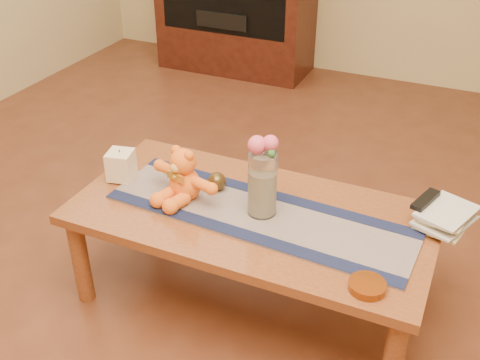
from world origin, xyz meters
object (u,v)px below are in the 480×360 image
at_px(bronze_ball, 217,182).
at_px(tv_remote, 426,200).
at_px(book_bottom, 423,215).
at_px(teddy_bear, 185,174).
at_px(pillar_candle, 121,165).
at_px(glass_vase, 262,184).
at_px(amber_dish, 367,286).

distance_m(bronze_ball, tv_remote, 0.81).
xyz_separation_m(bronze_ball, book_bottom, (0.80, 0.16, -0.04)).
relative_size(bronze_ball, book_bottom, 0.34).
xyz_separation_m(teddy_bear, book_bottom, (0.90, 0.25, -0.10)).
bearing_deg(tv_remote, bronze_ball, -151.85).
height_order(pillar_candle, tv_remote, pillar_candle).
height_order(pillar_candle, book_bottom, pillar_candle).
bearing_deg(glass_vase, pillar_candle, -179.58).
distance_m(glass_vase, bronze_ball, 0.26).
height_order(teddy_bear, glass_vase, glass_vase).
bearing_deg(teddy_bear, pillar_candle, -168.01).
bearing_deg(pillar_candle, glass_vase, 0.42).
bearing_deg(glass_vase, tv_remote, 21.44).
xyz_separation_m(glass_vase, tv_remote, (0.57, 0.22, -0.05)).
xyz_separation_m(teddy_bear, bronze_ball, (0.09, 0.10, -0.07)).
height_order(book_bottom, amber_dish, amber_dish).
relative_size(book_bottom, tv_remote, 1.39).
bearing_deg(glass_vase, bronze_ball, 161.74).
bearing_deg(tv_remote, teddy_bear, -147.05).
relative_size(pillar_candle, amber_dish, 1.00).
relative_size(pillar_candle, bronze_ball, 1.61).
xyz_separation_m(bronze_ball, tv_remote, (0.80, 0.15, 0.04)).
bearing_deg(book_bottom, amber_dish, -87.12).
bearing_deg(glass_vase, amber_dish, -28.23).
relative_size(bronze_ball, amber_dish, 0.62).
distance_m(bronze_ball, book_bottom, 0.82).
height_order(glass_vase, tv_remote, glass_vase).
xyz_separation_m(glass_vase, book_bottom, (0.57, 0.23, -0.13)).
bearing_deg(pillar_candle, bronze_ball, 11.14).
relative_size(teddy_bear, bronze_ball, 4.03).
height_order(bronze_ball, book_bottom, bronze_ball).
distance_m(teddy_bear, book_bottom, 0.94).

